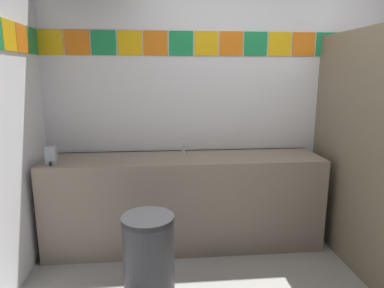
% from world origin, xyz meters
% --- Properties ---
extents(wall_back, '(4.32, 0.09, 2.55)m').
position_xyz_m(wall_back, '(0.00, 1.45, 1.28)').
color(wall_back, silver).
rests_on(wall_back, ground_plane).
extents(vanity_counter, '(2.55, 0.56, 0.87)m').
position_xyz_m(vanity_counter, '(-0.83, 1.13, 0.44)').
color(vanity_counter, gray).
rests_on(vanity_counter, ground_plane).
extents(faucet_center, '(0.04, 0.10, 0.14)m').
position_xyz_m(faucet_center, '(-0.83, 1.22, 0.92)').
color(faucet_center, silver).
rests_on(faucet_center, vanity_counter).
extents(soap_dispenser, '(0.09, 0.09, 0.16)m').
position_xyz_m(soap_dispenser, '(-1.97, 0.97, 0.95)').
color(soap_dispenser, gray).
rests_on(soap_dispenser, vanity_counter).
extents(toilet, '(0.39, 0.49, 0.74)m').
position_xyz_m(toilet, '(1.04, 1.03, 0.30)').
color(toilet, white).
rests_on(toilet, ground_plane).
extents(trash_bin, '(0.38, 0.38, 0.63)m').
position_xyz_m(trash_bin, '(-1.15, 0.37, 0.32)').
color(trash_bin, '#333338').
rests_on(trash_bin, ground_plane).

